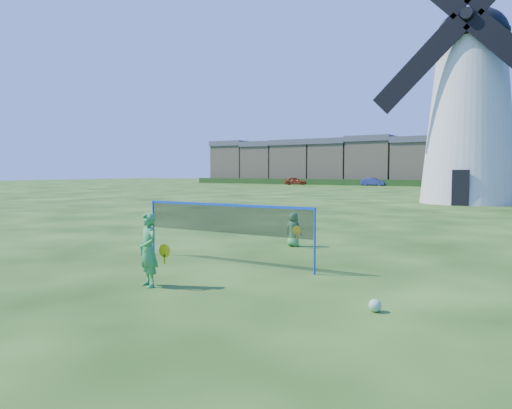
{
  "coord_description": "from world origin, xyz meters",
  "views": [
    {
      "loc": [
        6.81,
        -10.3,
        2.39
      ],
      "look_at": [
        0.2,
        0.5,
        1.5
      ],
      "focal_mm": 33.76,
      "sensor_mm": 36.0,
      "label": 1
    }
  ],
  "objects_px": {
    "windmill": "(470,107)",
    "player_girl": "(148,250)",
    "player_boy": "(294,229)",
    "car_left": "(295,181)",
    "car_right": "(373,182)",
    "badminton_net": "(225,220)",
    "play_ball": "(375,305)"
  },
  "relations": [
    {
      "from": "windmill",
      "to": "player_girl",
      "type": "height_order",
      "value": "windmill"
    },
    {
      "from": "windmill",
      "to": "player_boy",
      "type": "bearing_deg",
      "value": -93.73
    },
    {
      "from": "car_left",
      "to": "car_right",
      "type": "distance_m",
      "value": 12.9
    },
    {
      "from": "player_boy",
      "to": "windmill",
      "type": "bearing_deg",
      "value": -94.44
    },
    {
      "from": "windmill",
      "to": "badminton_net",
      "type": "distance_m",
      "value": 29.23
    },
    {
      "from": "badminton_net",
      "to": "play_ball",
      "type": "distance_m",
      "value": 5.2
    },
    {
      "from": "player_boy",
      "to": "play_ball",
      "type": "distance_m",
      "value": 7.15
    },
    {
      "from": "player_girl",
      "to": "car_right",
      "type": "bearing_deg",
      "value": 126.1
    },
    {
      "from": "car_right",
      "to": "player_boy",
      "type": "bearing_deg",
      "value": -167.69
    },
    {
      "from": "player_girl",
      "to": "car_right",
      "type": "relative_size",
      "value": 0.4
    },
    {
      "from": "player_girl",
      "to": "badminton_net",
      "type": "bearing_deg",
      "value": 113.29
    },
    {
      "from": "windmill",
      "to": "play_ball",
      "type": "xyz_separation_m",
      "value": [
        2.77,
        -30.73,
        -6.98
      ]
    },
    {
      "from": "badminton_net",
      "to": "car_right",
      "type": "xyz_separation_m",
      "value": [
        -17.37,
        66.23,
        -0.5
      ]
    },
    {
      "from": "car_left",
      "to": "player_boy",
      "type": "bearing_deg",
      "value": -175.27
    },
    {
      "from": "windmill",
      "to": "car_right",
      "type": "height_order",
      "value": "windmill"
    },
    {
      "from": "badminton_net",
      "to": "car_left",
      "type": "height_order",
      "value": "badminton_net"
    },
    {
      "from": "badminton_net",
      "to": "car_right",
      "type": "bearing_deg",
      "value": 104.69
    },
    {
      "from": "player_boy",
      "to": "car_left",
      "type": "bearing_deg",
      "value": -63.94
    },
    {
      "from": "badminton_net",
      "to": "player_girl",
      "type": "xyz_separation_m",
      "value": [
        0.07,
        -2.85,
        -0.38
      ]
    },
    {
      "from": "car_right",
      "to": "player_girl",
      "type": "bearing_deg",
      "value": -169.16
    },
    {
      "from": "badminton_net",
      "to": "player_boy",
      "type": "bearing_deg",
      "value": 86.62
    },
    {
      "from": "player_boy",
      "to": "car_right",
      "type": "relative_size",
      "value": 0.28
    },
    {
      "from": "car_left",
      "to": "badminton_net",
      "type": "bearing_deg",
      "value": -176.69
    },
    {
      "from": "windmill",
      "to": "car_left",
      "type": "relative_size",
      "value": 5.05
    },
    {
      "from": "play_ball",
      "to": "car_right",
      "type": "height_order",
      "value": "car_right"
    },
    {
      "from": "play_ball",
      "to": "player_boy",
      "type": "bearing_deg",
      "value": 128.13
    },
    {
      "from": "player_girl",
      "to": "car_left",
      "type": "distance_m",
      "value": 72.43
    },
    {
      "from": "windmill",
      "to": "player_boy",
      "type": "relative_size",
      "value": 17.99
    },
    {
      "from": "player_boy",
      "to": "player_girl",
      "type": "bearing_deg",
      "value": 88.06
    },
    {
      "from": "car_left",
      "to": "car_right",
      "type": "bearing_deg",
      "value": -97.96
    },
    {
      "from": "player_boy",
      "to": "play_ball",
      "type": "relative_size",
      "value": 4.92
    },
    {
      "from": "badminton_net",
      "to": "play_ball",
      "type": "height_order",
      "value": "badminton_net"
    }
  ]
}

